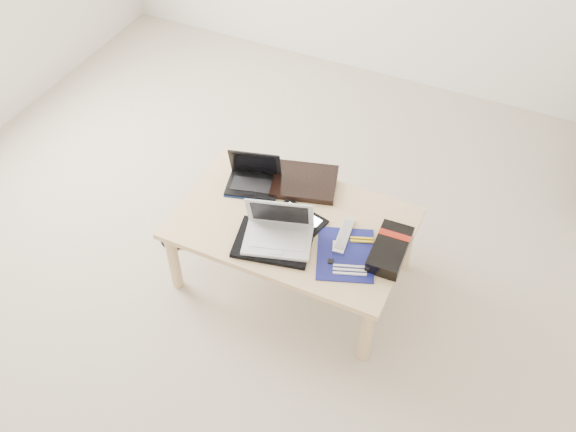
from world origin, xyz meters
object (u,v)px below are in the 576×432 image
at_px(gpu_box, 390,249).
at_px(coffee_table, 292,228).
at_px(netbook, 254,178).
at_px(white_laptop, 278,231).

bearing_deg(gpu_box, coffee_table, 179.76).
bearing_deg(netbook, coffee_table, -28.29).
distance_m(coffee_table, white_laptop, 0.18).
height_order(coffee_table, white_laptop, white_laptop).
bearing_deg(gpu_box, white_laptop, -164.60).
bearing_deg(coffee_table, white_laptop, -92.81).
bearing_deg(netbook, white_laptop, -46.37).
distance_m(coffee_table, gpu_box, 0.49).
height_order(coffee_table, netbook, netbook).
height_order(netbook, gpu_box, netbook).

